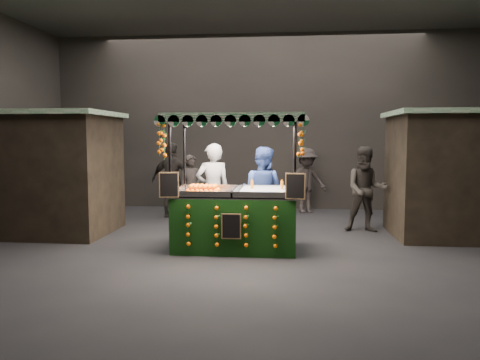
# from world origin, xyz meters

# --- Properties ---
(ground) EXTENTS (12.00, 12.00, 0.00)m
(ground) POSITION_xyz_m (0.00, 0.00, 0.00)
(ground) COLOR black
(ground) RESTS_ON ground
(market_hall) EXTENTS (12.10, 10.10, 5.05)m
(market_hall) POSITION_xyz_m (0.00, 0.00, 3.38)
(market_hall) COLOR black
(market_hall) RESTS_ON ground
(neighbour_stall_left) EXTENTS (3.00, 2.20, 2.60)m
(neighbour_stall_left) POSITION_xyz_m (-4.40, 1.00, 1.31)
(neighbour_stall_left) COLOR black
(neighbour_stall_left) RESTS_ON ground
(neighbour_stall_right) EXTENTS (3.00, 2.20, 2.60)m
(neighbour_stall_right) POSITION_xyz_m (4.40, 1.50, 1.31)
(neighbour_stall_right) COLOR black
(neighbour_stall_right) RESTS_ON ground
(juice_stall) EXTENTS (2.55, 1.50, 2.47)m
(juice_stall) POSITION_xyz_m (-0.15, -0.13, 0.77)
(juice_stall) COLOR black
(juice_stall) RESTS_ON ground
(vendor_grey) EXTENTS (0.82, 0.68, 1.93)m
(vendor_grey) POSITION_xyz_m (-0.74, 0.96, 0.97)
(vendor_grey) COLOR gray
(vendor_grey) RESTS_ON ground
(vendor_blue) EXTENTS (1.10, 0.99, 1.87)m
(vendor_blue) POSITION_xyz_m (0.27, 1.06, 0.93)
(vendor_blue) COLOR navy
(vendor_blue) RESTS_ON ground
(shopper_0) EXTENTS (0.71, 0.64, 1.63)m
(shopper_0) POSITION_xyz_m (-1.57, 2.76, 0.82)
(shopper_0) COLOR #2C2623
(shopper_0) RESTS_ON ground
(shopper_1) EXTENTS (0.94, 0.76, 1.86)m
(shopper_1) POSITION_xyz_m (2.49, 1.80, 0.93)
(shopper_1) COLOR #292521
(shopper_1) RESTS_ON ground
(shopper_2) EXTENTS (1.19, 0.63, 1.93)m
(shopper_2) POSITION_xyz_m (-2.16, 3.20, 0.96)
(shopper_2) COLOR black
(shopper_2) RESTS_ON ground
(shopper_3) EXTENTS (1.30, 1.03, 1.76)m
(shopper_3) POSITION_xyz_m (1.30, 4.32, 0.88)
(shopper_3) COLOR #2B2423
(shopper_3) RESTS_ON ground
(shopper_4) EXTENTS (1.03, 0.99, 1.78)m
(shopper_4) POSITION_xyz_m (-4.50, 3.48, 0.89)
(shopper_4) COLOR #2D2624
(shopper_4) RESTS_ON ground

